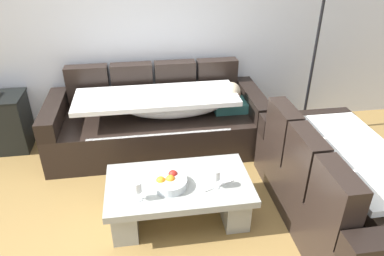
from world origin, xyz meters
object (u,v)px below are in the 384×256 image
Objects in this scene: couch_along_wall at (161,120)px; wine_glass_near_left at (137,188)px; fruit_bowl at (170,182)px; wine_glass_near_right at (216,176)px; open_magazine at (212,179)px; couch_near_window at (340,188)px; floor_lamp at (314,44)px; coffee_table at (179,195)px.

couch_along_wall is 14.11× the size of wine_glass_near_left.
wine_glass_near_right reaches higher than fruit_bowl.
fruit_bowl is 0.30m from wine_glass_near_left.
wine_glass_near_left and wine_glass_near_right have the same top height.
wine_glass_near_right reaches higher than open_magazine.
couch_along_wall and couch_near_window have the same top height.
floor_lamp is at bearing 44.65° from wine_glass_near_right.
couch_along_wall is at bearing 89.26° from fruit_bowl.
floor_lamp reaches higher than couch_near_window.
coffee_table is at bearing 26.41° from wine_glass_near_left.
coffee_table is at bearing 159.26° from wine_glass_near_right.
fruit_bowl is 1.69× the size of wine_glass_near_left.
fruit_bowl is at bearing -143.77° from floor_lamp.
couch_near_window reaches higher than open_magazine.
wine_glass_near_left reaches higher than open_magazine.
couch_near_window is 10.60× the size of wine_glass_near_left.
fruit_bowl is (-0.02, -1.23, 0.09)m from couch_along_wall.
couch_along_wall reaches higher than coffee_table.
fruit_bowl reaches higher than open_magazine.
couch_near_window is at bearing -33.08° from open_magazine.
wine_glass_near_left is (-0.27, -1.36, 0.16)m from couch_along_wall.
couch_along_wall is 1.98m from couch_near_window.
wine_glass_near_left is (-1.66, 0.06, 0.16)m from couch_near_window.
wine_glass_near_right is (-1.03, 0.12, 0.16)m from couch_near_window.
open_magazine is (0.34, -1.21, 0.05)m from couch_along_wall.
couch_along_wall is 8.37× the size of fruit_bowl.
fruit_bowl is at bearing 26.41° from wine_glass_near_left.
floor_lamp is (1.33, 1.31, 0.62)m from wine_glass_near_right.
couch_along_wall is at bearing 44.26° from couch_near_window.
open_magazine is at bearing 78.40° from couch_near_window.
couch_near_window is at bearing -9.69° from coffee_table.
floor_lamp is at bearing 35.06° from wine_glass_near_left.
coffee_table is at bearing -86.97° from couch_along_wall.
couch_along_wall is 1.20m from coffee_table.
couch_near_window is 1.47× the size of coffee_table.
fruit_bowl is at bearing 162.82° from open_magazine.
fruit_bowl is at bearing -153.61° from coffee_table.
floor_lamp reaches higher than couch_along_wall.
floor_lamp is at bearing 36.23° from fruit_bowl.
fruit_bowl is 0.38m from wine_glass_near_right.
fruit_bowl is 0.36m from open_magazine.
floor_lamp is at bearing 0.30° from couch_along_wall.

